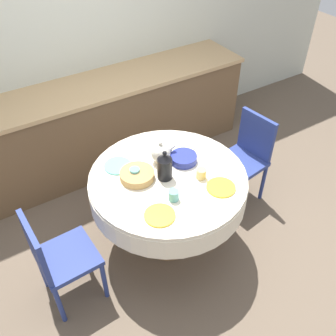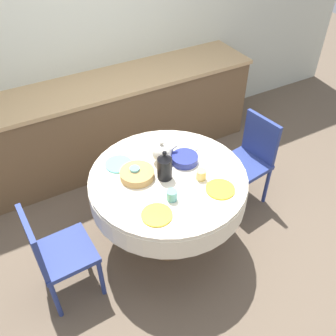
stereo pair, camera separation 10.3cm
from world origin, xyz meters
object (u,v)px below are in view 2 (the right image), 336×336
object	(u,v)px
coffee_carafe	(164,166)
chair_left	(250,157)
teapot	(162,153)
chair_right	(54,252)

from	to	relation	value
coffee_carafe	chair_left	bearing A→B (deg)	7.41
teapot	chair_left	bearing A→B (deg)	-2.78
chair_left	teapot	distance (m)	0.97
coffee_carafe	teapot	bearing A→B (deg)	67.43
chair_left	chair_right	world-z (taller)	same
coffee_carafe	teapot	distance (m)	0.18
chair_right	teapot	xyz separation A→B (m)	(0.99, 0.21, 0.37)
chair_left	coffee_carafe	world-z (taller)	coffee_carafe
chair_right	coffee_carafe	distance (m)	1.00
chair_left	chair_right	bearing A→B (deg)	87.21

